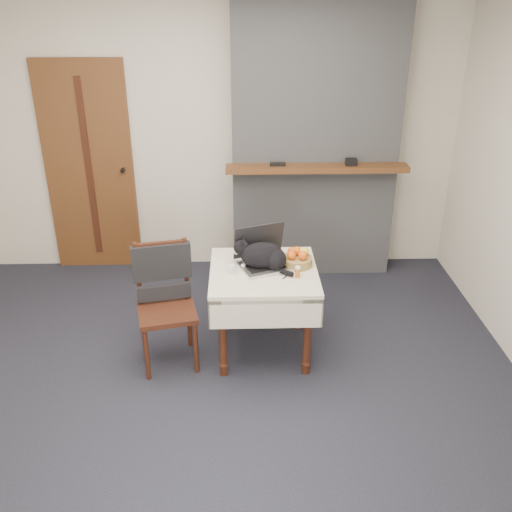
{
  "coord_description": "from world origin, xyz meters",
  "views": [
    {
      "loc": [
        0.21,
        -3.25,
        2.6
      ],
      "look_at": [
        0.32,
        0.38,
        0.84
      ],
      "focal_mm": 40.0,
      "sensor_mm": 36.0,
      "label": 1
    }
  ],
  "objects_px": {
    "side_table": "(264,284)",
    "cat": "(263,256)",
    "pill_bottle": "(298,272)",
    "door": "(90,169)",
    "laptop": "(264,255)",
    "fruit_basket": "(297,259)",
    "cream_jar": "(232,269)",
    "chair": "(164,287)"
  },
  "relations": [
    {
      "from": "cream_jar",
      "to": "side_table",
      "type": "bearing_deg",
      "value": 10.22
    },
    {
      "from": "cream_jar",
      "to": "pill_bottle",
      "type": "distance_m",
      "value": 0.48
    },
    {
      "from": "cat",
      "to": "chair",
      "type": "relative_size",
      "value": 0.48
    },
    {
      "from": "side_table",
      "to": "cream_jar",
      "type": "bearing_deg",
      "value": -169.78
    },
    {
      "from": "cat",
      "to": "pill_bottle",
      "type": "height_order",
      "value": "cat"
    },
    {
      "from": "door",
      "to": "chair",
      "type": "distance_m",
      "value": 1.84
    },
    {
      "from": "side_table",
      "to": "cat",
      "type": "bearing_deg",
      "value": 90.46
    },
    {
      "from": "cream_jar",
      "to": "laptop",
      "type": "bearing_deg",
      "value": 30.28
    },
    {
      "from": "door",
      "to": "fruit_basket",
      "type": "height_order",
      "value": "door"
    },
    {
      "from": "cream_jar",
      "to": "fruit_basket",
      "type": "bearing_deg",
      "value": 13.63
    },
    {
      "from": "cat",
      "to": "pill_bottle",
      "type": "relative_size",
      "value": 5.35
    },
    {
      "from": "fruit_basket",
      "to": "cat",
      "type": "bearing_deg",
      "value": -169.67
    },
    {
      "from": "chair",
      "to": "door",
      "type": "bearing_deg",
      "value": 106.2
    },
    {
      "from": "pill_bottle",
      "to": "side_table",
      "type": "bearing_deg",
      "value": 153.96
    },
    {
      "from": "cream_jar",
      "to": "pill_bottle",
      "type": "height_order",
      "value": "pill_bottle"
    },
    {
      "from": "door",
      "to": "laptop",
      "type": "height_order",
      "value": "door"
    },
    {
      "from": "cat",
      "to": "pill_bottle",
      "type": "xyz_separation_m",
      "value": [
        0.24,
        -0.15,
        -0.06
      ]
    },
    {
      "from": "laptop",
      "to": "fruit_basket",
      "type": "relative_size",
      "value": 2.13
    },
    {
      "from": "cream_jar",
      "to": "door",
      "type": "bearing_deg",
      "value": 130.33
    },
    {
      "from": "laptop",
      "to": "pill_bottle",
      "type": "xyz_separation_m",
      "value": [
        0.23,
        -0.21,
        -0.03
      ]
    },
    {
      "from": "side_table",
      "to": "chair",
      "type": "height_order",
      "value": "chair"
    },
    {
      "from": "side_table",
      "to": "chair",
      "type": "distance_m",
      "value": 0.73
    },
    {
      "from": "door",
      "to": "pill_bottle",
      "type": "relative_size",
      "value": 24.21
    },
    {
      "from": "pill_bottle",
      "to": "fruit_basket",
      "type": "height_order",
      "value": "fruit_basket"
    },
    {
      "from": "cat",
      "to": "chair",
      "type": "xyz_separation_m",
      "value": [
        -0.73,
        -0.06,
        -0.21
      ]
    },
    {
      "from": "door",
      "to": "cat",
      "type": "bearing_deg",
      "value": -43.81
    },
    {
      "from": "laptop",
      "to": "chair",
      "type": "bearing_deg",
      "value": 169.44
    },
    {
      "from": "cream_jar",
      "to": "fruit_basket",
      "type": "distance_m",
      "value": 0.5
    },
    {
      "from": "laptop",
      "to": "pill_bottle",
      "type": "distance_m",
      "value": 0.32
    },
    {
      "from": "door",
      "to": "pill_bottle",
      "type": "bearing_deg",
      "value": -42.43
    },
    {
      "from": "side_table",
      "to": "cream_jar",
      "type": "relative_size",
      "value": 12.19
    },
    {
      "from": "laptop",
      "to": "fruit_basket",
      "type": "height_order",
      "value": "laptop"
    },
    {
      "from": "chair",
      "to": "cream_jar",
      "type": "bearing_deg",
      "value": -13.04
    },
    {
      "from": "door",
      "to": "cat",
      "type": "relative_size",
      "value": 4.53
    },
    {
      "from": "door",
      "to": "cat",
      "type": "height_order",
      "value": "door"
    },
    {
      "from": "pill_bottle",
      "to": "chair",
      "type": "xyz_separation_m",
      "value": [
        -0.96,
        0.08,
        -0.15
      ]
    },
    {
      "from": "door",
      "to": "pill_bottle",
      "type": "distance_m",
      "value": 2.47
    },
    {
      "from": "cat",
      "to": "cream_jar",
      "type": "bearing_deg",
      "value": -147.81
    },
    {
      "from": "cat",
      "to": "door",
      "type": "bearing_deg",
      "value": 151.29
    },
    {
      "from": "cat",
      "to": "fruit_basket",
      "type": "relative_size",
      "value": 1.96
    },
    {
      "from": "fruit_basket",
      "to": "chair",
      "type": "bearing_deg",
      "value": -173.6
    },
    {
      "from": "pill_bottle",
      "to": "chair",
      "type": "bearing_deg",
      "value": 175.18
    }
  ]
}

